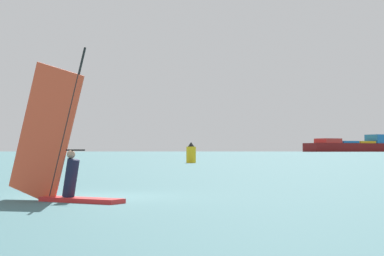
{
  "coord_description": "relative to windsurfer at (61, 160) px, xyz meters",
  "views": [
    {
      "loc": [
        7.65,
        -18.36,
        1.34
      ],
      "look_at": [
        0.53,
        9.7,
        2.3
      ],
      "focal_mm": 63.36,
      "sensor_mm": 36.0,
      "label": 1
    }
  ],
  "objects": [
    {
      "name": "cargo_ship",
      "position": [
        11.99,
        791.24,
        6.53
      ],
      "size": [
        134.63,
        127.14,
        32.49
      ],
      "rotation": [
        0.0,
        0.0,
        3.89
      ],
      "color": "maroon",
      "rests_on": "ground_plane"
    },
    {
      "name": "channel_buoy",
      "position": [
        -10.35,
        54.38,
        -0.07
      ],
      "size": [
        1.04,
        1.04,
        2.26
      ],
      "color": "yellow",
      "rests_on": "ground_plane"
    },
    {
      "name": "ground_plane",
      "position": [
        0.08,
        1.92,
        -1.09
      ],
      "size": [
        4000.0,
        4000.0,
        0.0
      ],
      "primitive_type": "plane",
      "color": "#386066"
    },
    {
      "name": "windsurfer",
      "position": [
        0.0,
        0.0,
        0.0
      ],
      "size": [
        3.68,
        1.32,
        4.14
      ],
      "rotation": [
        0.0,
        0.0,
        6.01
      ],
      "color": "red",
      "rests_on": "ground_plane"
    }
  ]
}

